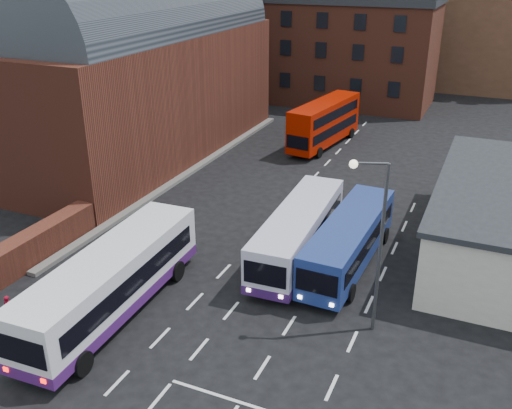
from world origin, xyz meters
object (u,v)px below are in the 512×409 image
at_px(pedestrian_beige, 33,315).
at_px(street_lamp, 375,233).
at_px(bus_blue, 349,239).
at_px(bus_white_outbound, 111,278).
at_px(bus_white_inbound, 298,230).
at_px(bus_red_double, 324,123).
at_px(pedestrian_red, 9,308).

bearing_deg(pedestrian_beige, street_lamp, -162.12).
distance_m(bus_blue, street_lamp, 6.64).
relative_size(bus_white_outbound, bus_white_inbound, 1.10).
height_order(bus_red_double, pedestrian_red, bus_red_double).
relative_size(bus_white_outbound, pedestrian_beige, 7.02).
bearing_deg(bus_blue, bus_white_inbound, 5.54).
distance_m(bus_white_inbound, street_lamp, 7.95).
height_order(bus_white_outbound, street_lamp, street_lamp).
relative_size(bus_white_outbound, bus_red_double, 1.16).
bearing_deg(bus_white_outbound, bus_red_double, 85.29).
distance_m(street_lamp, pedestrian_red, 17.16).
distance_m(street_lamp, pedestrian_beige, 15.73).
distance_m(bus_red_double, street_lamp, 27.49).
xyz_separation_m(street_lamp, pedestrian_red, (-15.48, -6.06, -4.26)).
relative_size(bus_white_inbound, pedestrian_beige, 6.39).
distance_m(bus_white_outbound, bus_blue, 12.64).
height_order(bus_white_inbound, pedestrian_red, bus_white_inbound).
bearing_deg(pedestrian_red, street_lamp, -158.19).
distance_m(bus_white_outbound, bus_white_inbound, 10.63).
relative_size(bus_blue, bus_red_double, 1.01).
xyz_separation_m(bus_white_outbound, bus_blue, (9.05, 8.82, -0.24)).
relative_size(street_lamp, pedestrian_beige, 4.83).
bearing_deg(bus_white_inbound, bus_red_double, -79.03).
height_order(bus_white_outbound, bus_white_inbound, bus_white_outbound).
bearing_deg(bus_blue, street_lamp, 115.80).
bearing_deg(bus_red_double, bus_white_outbound, 95.79).
bearing_deg(bus_white_outbound, bus_blue, 42.24).
height_order(bus_white_outbound, pedestrian_red, bus_white_outbound).
bearing_deg(street_lamp, bus_blue, 113.86).
bearing_deg(bus_white_outbound, bus_white_inbound, 52.33).
height_order(bus_blue, pedestrian_beige, bus_blue).
bearing_deg(pedestrian_beige, bus_white_outbound, -139.09).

